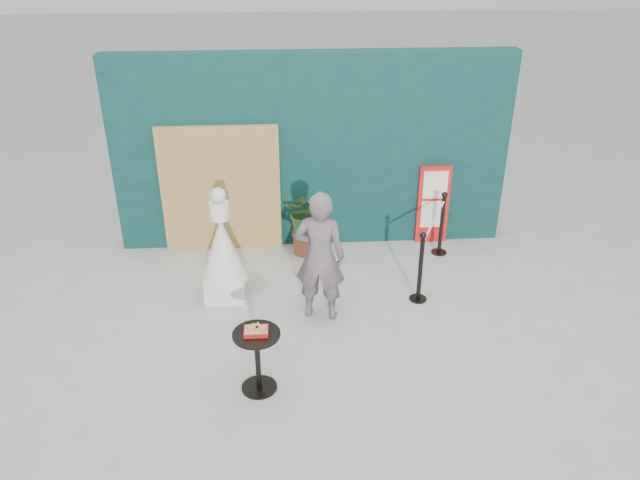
{
  "coord_description": "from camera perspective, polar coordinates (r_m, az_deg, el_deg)",
  "views": [
    {
      "loc": [
        -0.45,
        -5.87,
        4.71
      ],
      "look_at": [
        0.0,
        1.2,
        1.0
      ],
      "focal_mm": 35.0,
      "sensor_mm": 36.0,
      "label": 1
    }
  ],
  "objects": [
    {
      "name": "menu_board",
      "position": [
        10.0,
        10.3,
        3.2
      ],
      "size": [
        0.5,
        0.07,
        1.3
      ],
      "color": "red",
      "rests_on": "ground"
    },
    {
      "name": "woman",
      "position": [
        7.85,
        -0.01,
        -1.52
      ],
      "size": [
        0.72,
        0.55,
        1.77
      ],
      "primitive_type": "imported",
      "rotation": [
        0.0,
        0.0,
        2.93
      ],
      "color": "#685962",
      "rests_on": "ground"
    },
    {
      "name": "statue",
      "position": [
        8.47,
        -8.85,
        -1.28
      ],
      "size": [
        0.63,
        0.63,
        1.62
      ],
      "color": "silver",
      "rests_on": "ground"
    },
    {
      "name": "back_wall",
      "position": [
        9.59,
        -0.75,
        8.07
      ],
      "size": [
        6.0,
        0.3,
        3.0
      ],
      "primitive_type": "cube",
      "color": "#0A2D2B",
      "rests_on": "ground"
    },
    {
      "name": "stanchion_barrier",
      "position": [
        9.1,
        10.18,
        -0.45
      ],
      "size": [
        0.84,
        1.54,
        1.03
      ],
      "color": "black",
      "rests_on": "ground"
    },
    {
      "name": "ground",
      "position": [
        7.54,
        0.59,
        -11.02
      ],
      "size": [
        60.0,
        60.0,
        0.0
      ],
      "primitive_type": "plane",
      "color": "#ADAAA5",
      "rests_on": "ground"
    },
    {
      "name": "food_basket",
      "position": [
        6.73,
        -5.85,
        -8.21
      ],
      "size": [
        0.26,
        0.19,
        0.11
      ],
      "color": "red",
      "rests_on": "cafe_table"
    },
    {
      "name": "bamboo_fence",
      "position": [
        9.61,
        -9.06,
        4.56
      ],
      "size": [
        1.8,
        0.08,
        2.0
      ],
      "primitive_type": "cube",
      "color": "tan",
      "rests_on": "ground"
    },
    {
      "name": "planter",
      "position": [
        9.51,
        -1.36,
        2.07
      ],
      "size": [
        0.62,
        0.53,
        1.05
      ],
      "color": "brown",
      "rests_on": "ground"
    },
    {
      "name": "cafe_table",
      "position": [
        6.9,
        -5.75,
        -10.17
      ],
      "size": [
        0.52,
        0.52,
        0.75
      ],
      "color": "black",
      "rests_on": "ground"
    }
  ]
}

